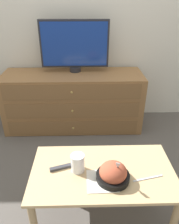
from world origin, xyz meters
name	(u,v)px	position (x,y,z in m)	size (l,w,h in m)	color
ground_plane	(83,113)	(0.00, 0.00, 0.00)	(12.00, 12.00, 0.00)	#56514C
wall_back	(81,4)	(0.00, 0.03, 1.30)	(12.00, 0.05, 2.60)	silver
dresser	(73,101)	(-0.11, -0.27, 0.32)	(1.52, 0.50, 0.63)	olive
tv	(75,45)	(-0.08, -0.18, 0.92)	(0.72, 0.12, 0.54)	#232328
coffee_table	(102,177)	(0.13, -1.49, 0.35)	(0.91, 0.51, 0.41)	tan
takeout_bowl	(113,174)	(0.18, -1.56, 0.45)	(0.20, 0.20, 0.17)	black
drink_cup	(78,164)	(-0.03, -1.48, 0.46)	(0.09, 0.09, 0.12)	white
napkin	(102,181)	(0.12, -1.58, 0.41)	(0.19, 0.19, 0.00)	silver
knife	(148,178)	(0.40, -1.56, 0.41)	(0.19, 0.05, 0.01)	silver
remote_control	(62,167)	(-0.13, -1.46, 0.42)	(0.16, 0.07, 0.02)	#38383D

